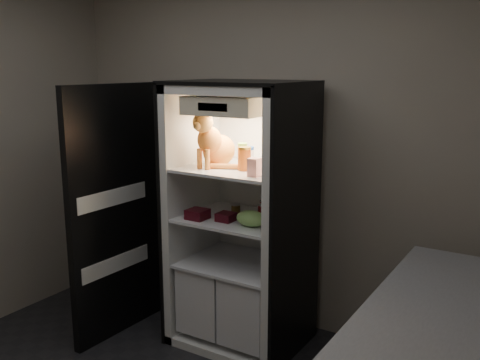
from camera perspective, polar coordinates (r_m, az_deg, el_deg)
The scene contains 16 objects.
room_shell at distance 2.58m, azimuth -15.96°, elevation 3.79°, with size 3.60×3.60×3.60m.
refrigerator at distance 3.82m, azimuth 0.30°, elevation -5.88°, with size 0.90×0.72×1.88m.
fridge_door at distance 4.01m, azimuth -13.02°, elevation -3.50°, with size 0.10×0.87×1.85m.
tabby_cat at distance 3.67m, azimuth -2.78°, elevation 3.86°, with size 0.34×0.40×0.42m.
parmesan_shaker at distance 3.62m, azimuth 0.27°, elevation 2.63°, with size 0.07×0.07×0.17m.
mayo_tub at distance 3.71m, azimuth 0.77°, elevation 2.56°, with size 0.10×0.10×0.13m.
salsa_jar at distance 3.54m, azimuth 0.47°, elevation 2.30°, with size 0.09×0.09×0.16m.
pepper_jar at distance 3.54m, azimuth 4.36°, elevation 2.78°, with size 0.13×0.13×0.22m.
cream_carton at distance 3.35m, azimuth 1.52°, elevation 1.36°, with size 0.07×0.07×0.12m, color white.
soda_can_a at distance 3.67m, azimuth 2.65°, elevation -3.19°, with size 0.07×0.07×0.13m.
soda_can_b at distance 3.60m, azimuth 2.62°, elevation -3.58°, with size 0.07×0.07×0.12m.
soda_can_c at distance 3.55m, azimuth 2.49°, elevation -3.68°, with size 0.07×0.07×0.13m.
condiment_jar at distance 3.74m, azimuth -0.46°, elevation -3.20°, with size 0.06×0.06×0.09m.
grape_bag at distance 3.51m, azimuth 1.19°, elevation -4.12°, with size 0.21×0.15×0.10m, color #7BB253.
berry_box_left at distance 3.69m, azimuth -4.55°, elevation -3.65°, with size 0.13×0.13×0.07m, color #4A0C18.
berry_box_right at distance 3.63m, azimuth -1.50°, elevation -3.95°, with size 0.11×0.11×0.06m, color #4A0C18.
Camera 1 is at (1.90, -1.72, 1.97)m, focal length 40.00 mm.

